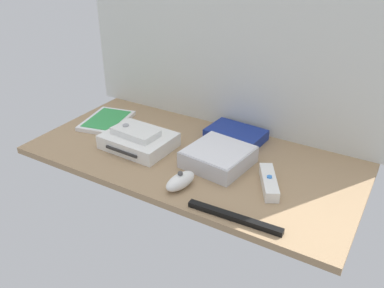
{
  "coord_description": "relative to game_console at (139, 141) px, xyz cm",
  "views": [
    {
      "loc": [
        54.62,
        -91.69,
        62.07
      ],
      "look_at": [
        0.0,
        0.0,
        4.0
      ],
      "focal_mm": 38.01,
      "sensor_mm": 36.0,
      "label": 1
    }
  ],
  "objects": [
    {
      "name": "remote_nunchuk",
      "position": [
        23.12,
        -12.26,
        -0.16
      ],
      "size": [
        6.18,
        10.64,
        5.1
      ],
      "rotation": [
        0.0,
        0.0,
        -0.19
      ],
      "color": "white",
      "rests_on": "ground_plane"
    },
    {
      "name": "mini_computer",
      "position": [
        26.33,
        3.29,
        0.44
      ],
      "size": [
        18.84,
        18.84,
        5.3
      ],
      "rotation": [
        0.0,
        0.0,
        -0.11
      ],
      "color": "silver",
      "rests_on": "ground_plane"
    },
    {
      "name": "network_router",
      "position": [
        23.93,
        20.22,
        -0.5
      ],
      "size": [
        18.81,
        13.3,
        3.4
      ],
      "rotation": [
        0.0,
        0.0,
        -0.07
      ],
      "color": "navy",
      "rests_on": "ground_plane"
    },
    {
      "name": "back_wall",
      "position": [
        17.11,
        28.47,
        29.8
      ],
      "size": [
        110.0,
        1.2,
        64.0
      ],
      "primitive_type": "cube",
      "color": "silver",
      "rests_on": "ground"
    },
    {
      "name": "game_case",
      "position": [
        -20.72,
        8.44,
        -1.44
      ],
      "size": [
        17.38,
        21.49,
        1.56
      ],
      "rotation": [
        0.0,
        0.0,
        0.22
      ],
      "color": "white",
      "rests_on": "ground_plane"
    },
    {
      "name": "ground_plane",
      "position": [
        17.11,
        3.87,
        -3.2
      ],
      "size": [
        100.0,
        48.0,
        2.0
      ],
      "primitive_type": "cube",
      "color": "#9E7F5B",
      "rests_on": "ground"
    },
    {
      "name": "sensor_bar",
      "position": [
        41.26,
        -17.1,
        -1.5
      ],
      "size": [
        24.06,
        2.84,
        1.4
      ],
      "primitive_type": "cube",
      "rotation": [
        0.0,
        0.0,
        0.04
      ],
      "color": "black",
      "rests_on": "ground_plane"
    },
    {
      "name": "game_console",
      "position": [
        0.0,
        0.0,
        0.0
      ],
      "size": [
        21.58,
        17.1,
        4.4
      ],
      "rotation": [
        0.0,
        0.0,
        -0.04
      ],
      "color": "white",
      "rests_on": "ground_plane"
    },
    {
      "name": "remote_classic_pad",
      "position": [
        -0.56,
        -0.59,
        3.21
      ],
      "size": [
        14.95,
        9.03,
        2.4
      ],
      "rotation": [
        0.0,
        0.0,
        -0.07
      ],
      "color": "white",
      "rests_on": "game_console"
    },
    {
      "name": "remote_wand",
      "position": [
        43.24,
        0.04,
        -0.69
      ],
      "size": [
        10.24,
        14.72,
        3.4
      ],
      "rotation": [
        0.0,
        0.0,
        0.5
      ],
      "color": "white",
      "rests_on": "ground_plane"
    }
  ]
}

